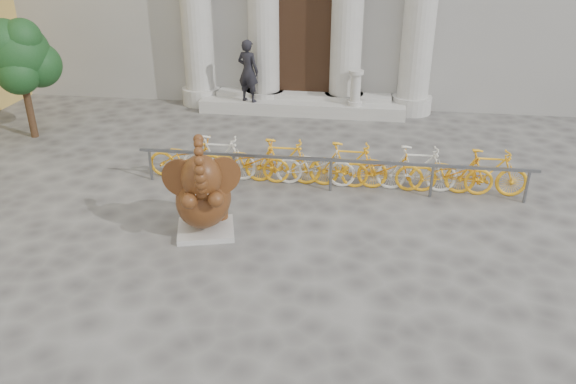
# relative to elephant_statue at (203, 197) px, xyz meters

# --- Properties ---
(ground) EXTENTS (80.00, 80.00, 0.00)m
(ground) POSITION_rel_elephant_statue_xyz_m (0.88, -1.97, -0.73)
(ground) COLOR #474442
(ground) RESTS_ON ground
(entrance_steps) EXTENTS (6.00, 1.20, 0.36)m
(entrance_steps) POSITION_rel_elephant_statue_xyz_m (0.88, 7.43, -0.55)
(entrance_steps) COLOR #A8A59E
(entrance_steps) RESTS_ON ground
(elephant_statue) EXTENTS (1.32, 1.59, 2.01)m
(elephant_statue) POSITION_rel_elephant_statue_xyz_m (0.00, 0.00, 0.00)
(elephant_statue) COLOR #A8A59E
(elephant_statue) RESTS_ON ground
(bike_rack) EXTENTS (8.24, 0.53, 1.00)m
(bike_rack) POSITION_rel_elephant_statue_xyz_m (2.09, 2.36, -0.23)
(bike_rack) COLOR slate
(bike_rack) RESTS_ON ground
(tree) EXTENTS (1.76, 1.60, 3.05)m
(tree) POSITION_rel_elephant_statue_xyz_m (-5.82, 4.27, 1.40)
(tree) COLOR #332114
(tree) RESTS_ON ground
(pedestrian) EXTENTS (0.76, 0.62, 1.79)m
(pedestrian) POSITION_rel_elephant_statue_xyz_m (-0.66, 7.08, 0.52)
(pedestrian) COLOR black
(pedestrian) RESTS_ON entrance_steps
(balustrade_post) EXTENTS (0.41, 0.41, 1.00)m
(balustrade_post) POSITION_rel_elephant_statue_xyz_m (2.43, 7.13, 0.09)
(balustrade_post) COLOR #A8A59E
(balustrade_post) RESTS_ON entrance_steps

